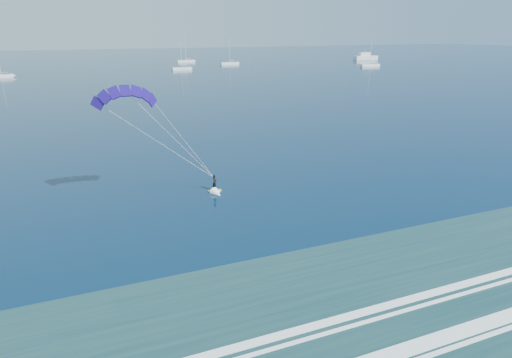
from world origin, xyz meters
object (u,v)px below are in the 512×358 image
at_px(sailboat_2, 182,69).
at_px(sailboat_5, 370,65).
at_px(motor_yacht, 365,57).
at_px(sailboat_3, 186,61).
at_px(sailboat_1, 1,76).
at_px(sailboat_4, 230,63).
at_px(kitesurfer_rig, 170,135).

relative_size(sailboat_2, sailboat_5, 0.88).
xyz_separation_m(motor_yacht, sailboat_3, (-106.40, 20.32, -0.98)).
relative_size(sailboat_1, sailboat_3, 0.87).
bearing_deg(sailboat_5, sailboat_4, 146.16).
height_order(sailboat_3, sailboat_4, sailboat_3).
distance_m(kitesurfer_rig, sailboat_5, 197.36).
bearing_deg(sailboat_5, sailboat_2, 169.65).
relative_size(sailboat_1, sailboat_4, 0.88).
xyz_separation_m(motor_yacht, sailboat_4, (-89.96, -6.13, -0.98)).
bearing_deg(sailboat_3, sailboat_4, -58.14).
height_order(sailboat_4, sailboat_5, sailboat_5).
xyz_separation_m(sailboat_1, sailboat_2, (71.85, 7.07, 0.01)).
bearing_deg(sailboat_3, kitesurfer_rig, -105.16).
bearing_deg(sailboat_1, kitesurfer_rig, -79.20).
bearing_deg(sailboat_4, sailboat_5, -33.84).
bearing_deg(kitesurfer_rig, sailboat_5, 47.52).
relative_size(motor_yacht, sailboat_1, 1.33).
bearing_deg(sailboat_2, motor_yacht, 13.58).
distance_m(sailboat_2, sailboat_5, 92.44).
xyz_separation_m(sailboat_2, sailboat_3, (15.09, 49.66, 0.01)).
bearing_deg(motor_yacht, sailboat_5, -123.62).
relative_size(sailboat_3, sailboat_4, 1.02).
bearing_deg(sailboat_4, motor_yacht, 3.90).
bearing_deg(sailboat_4, kitesurfer_rig, -111.72).
xyz_separation_m(sailboat_4, sailboat_5, (59.41, -39.83, 0.00)).
relative_size(motor_yacht, sailboat_4, 1.17).
xyz_separation_m(kitesurfer_rig, sailboat_3, (57.37, 211.74, -6.51)).
height_order(motor_yacht, sailboat_5, sailboat_5).
distance_m(sailboat_4, sailboat_5, 71.52).
relative_size(kitesurfer_rig, sailboat_2, 1.16).
height_order(motor_yacht, sailboat_4, sailboat_4).
bearing_deg(sailboat_1, sailboat_2, 5.62).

